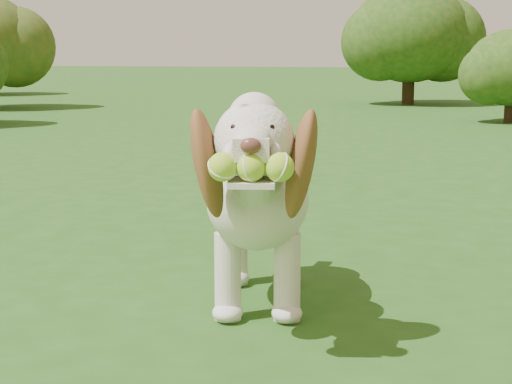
# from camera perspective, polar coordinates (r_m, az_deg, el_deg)

# --- Properties ---
(ground) EXTENTS (80.00, 80.00, 0.00)m
(ground) POSITION_cam_1_polar(r_m,az_deg,el_deg) (3.78, 0.38, -6.03)
(ground) COLOR #234C15
(ground) RESTS_ON ground
(dog) EXTENTS (0.57, 1.35, 0.88)m
(dog) POSITION_cam_1_polar(r_m,az_deg,el_deg) (3.31, 0.18, -0.04)
(dog) COLOR silver
(dog) RESTS_ON ground
(shrub_c) EXTENTS (1.21, 1.21, 1.25)m
(shrub_c) POSITION_cam_1_polar(r_m,az_deg,el_deg) (12.15, 16.63, 7.92)
(shrub_c) COLOR #382314
(shrub_c) RESTS_ON ground
(shrub_i) EXTENTS (2.08, 2.08, 2.15)m
(shrub_i) POSITION_cam_1_polar(r_m,az_deg,el_deg) (15.60, 10.22, 10.41)
(shrub_i) COLOR #382314
(shrub_i) RESTS_ON ground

